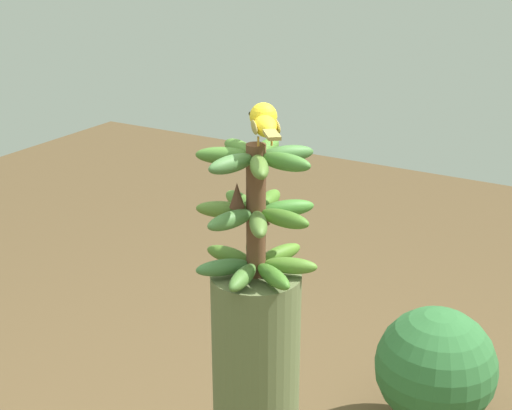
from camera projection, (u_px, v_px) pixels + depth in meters
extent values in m
cylinder|color=brown|center=(256.00, 212.00, 1.71)|extent=(0.05, 0.05, 0.33)
ellipsoid|color=#427130|center=(254.00, 249.00, 1.83)|extent=(0.13, 0.11, 0.04)
ellipsoid|color=#456C23|center=(229.00, 255.00, 1.80)|extent=(0.05, 0.13, 0.04)
ellipsoid|color=#3E6D36|center=(223.00, 267.00, 1.74)|extent=(0.12, 0.12, 0.04)
ellipsoid|color=#477330|center=(243.00, 277.00, 1.69)|extent=(0.13, 0.06, 0.04)
ellipsoid|color=#407426|center=(273.00, 277.00, 1.69)|extent=(0.10, 0.13, 0.04)
ellipsoid|color=#507F2A|center=(290.00, 266.00, 1.74)|extent=(0.08, 0.14, 0.04)
ellipsoid|color=#4E7C25|center=(281.00, 254.00, 1.81)|extent=(0.14, 0.08, 0.04)
ellipsoid|color=#447035|center=(230.00, 220.00, 1.66)|extent=(0.14, 0.08, 0.04)
ellipsoid|color=#4F702F|center=(258.00, 224.00, 1.64)|extent=(0.13, 0.11, 0.04)
ellipsoid|color=#447124|center=(284.00, 219.00, 1.67)|extent=(0.05, 0.13, 0.04)
ellipsoid|color=#3F7C2C|center=(288.00, 208.00, 1.73)|extent=(0.12, 0.12, 0.04)
ellipsoid|color=#477724|center=(268.00, 201.00, 1.78)|extent=(0.14, 0.06, 0.04)
ellipsoid|color=#477529|center=(240.00, 201.00, 1.77)|extent=(0.10, 0.13, 0.04)
ellipsoid|color=#4D6F28|center=(223.00, 210.00, 1.72)|extent=(0.08, 0.14, 0.04)
ellipsoid|color=#436E28|center=(240.00, 149.00, 1.72)|extent=(0.10, 0.13, 0.04)
ellipsoid|color=#3F6D27|center=(224.00, 156.00, 1.67)|extent=(0.09, 0.14, 0.04)
ellipsoid|color=#436D37|center=(232.00, 164.00, 1.61)|extent=(0.14, 0.07, 0.04)
ellipsoid|color=#4E702B|center=(259.00, 167.00, 1.59)|extent=(0.13, 0.11, 0.04)
ellipsoid|color=#3F712C|center=(284.00, 162.00, 1.62)|extent=(0.05, 0.13, 0.04)
ellipsoid|color=#3F6E33|center=(287.00, 154.00, 1.68)|extent=(0.12, 0.12, 0.04)
ellipsoid|color=#457629|center=(267.00, 148.00, 1.73)|extent=(0.14, 0.06, 0.04)
cone|color=#4C2D1E|center=(263.00, 212.00, 1.76)|extent=(0.04, 0.04, 0.06)
cone|color=#4C2D1E|center=(237.00, 195.00, 1.68)|extent=(0.04, 0.04, 0.06)
cylinder|color=#C68933|center=(272.00, 141.00, 1.64)|extent=(0.01, 0.01, 0.02)
cylinder|color=#C68933|center=(258.00, 141.00, 1.63)|extent=(0.01, 0.01, 0.02)
ellipsoid|color=yellow|center=(265.00, 126.00, 1.62)|extent=(0.11, 0.10, 0.05)
ellipsoid|color=olive|center=(277.00, 126.00, 1.62)|extent=(0.06, 0.06, 0.03)
ellipsoid|color=olive|center=(254.00, 127.00, 1.61)|extent=(0.06, 0.06, 0.03)
cube|color=olive|center=(272.00, 135.00, 1.55)|extent=(0.07, 0.07, 0.01)
sphere|color=yellow|center=(262.00, 116.00, 1.66)|extent=(0.06, 0.06, 0.06)
sphere|color=black|center=(251.00, 114.00, 1.66)|extent=(0.01, 0.01, 0.01)
cone|color=orange|center=(259.00, 112.00, 1.70)|extent=(0.04, 0.04, 0.02)
sphere|color=#2D6633|center=(436.00, 367.00, 2.67)|extent=(0.44, 0.44, 0.44)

